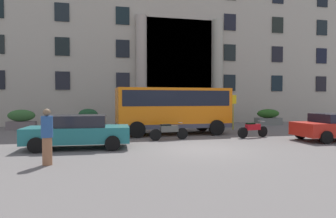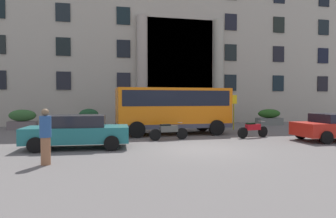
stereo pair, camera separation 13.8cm
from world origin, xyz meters
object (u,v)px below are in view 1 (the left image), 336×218
Objects in this scene: bus_stop_sign at (233,108)px; motorcycle_far_end at (168,131)px; hedge_planter_far_east at (203,116)px; hedge_planter_west at (22,120)px; hedge_planter_east at (268,117)px; pedestrian_woman_with_bag at (47,136)px; orange_minibus at (173,107)px; motorcycle_near_kerb at (252,129)px; parked_sedan_second at (78,131)px; hedge_planter_entrance_right at (152,117)px; hedge_planter_entrance_left at (88,119)px.

motorcycle_far_end is at bearing -142.68° from bus_stop_sign.
hedge_planter_west is at bearing -178.05° from hedge_planter_far_east.
pedestrian_woman_with_bag is at bearing -141.51° from hedge_planter_east.
orange_minibus is 3.41× the size of motorcycle_near_kerb.
hedge_planter_west is 12.62m from pedestrian_woman_with_bag.
hedge_planter_far_east is 8.92m from motorcycle_far_end.
parked_sedan_second is (-8.82, -9.37, 0.00)m from hedge_planter_far_east.
hedge_planter_west is 9.15m from hedge_planter_entrance_right.
motorcycle_near_kerb is 10.80m from pedestrian_woman_with_bag.
hedge_planter_west reaches higher than motorcycle_far_end.
motorcycle_near_kerb is at bearing -88.61° from hedge_planter_far_east.
hedge_planter_east is at bearing -1.98° from hedge_planter_entrance_left.
hedge_planter_west is 1.00× the size of hedge_planter_entrance_right.
hedge_planter_west is (-9.59, 4.80, -0.98)m from orange_minibus.
bus_stop_sign is at bearing 29.11° from motorcycle_far_end.
orange_minibus is 3.39× the size of hedge_planter_far_east.
pedestrian_woman_with_bag is (-10.52, -9.01, -0.58)m from bus_stop_sign.
hedge_planter_entrance_right is (9.15, 0.09, 0.12)m from hedge_planter_west.
hedge_planter_east reaches higher than motorcycle_far_end.
hedge_planter_far_east is at bearing 51.50° from motorcycle_far_end.
parked_sedan_second is at bearing -149.15° from bus_stop_sign.
parked_sedan_second is (0.03, -9.24, 0.05)m from hedge_planter_entrance_left.
hedge_planter_west is at bearing 168.00° from bus_stop_sign.
parked_sedan_second is at bearing 177.39° from motorcycle_near_kerb.
hedge_planter_west is at bearing 179.48° from hedge_planter_east.
motorcycle_far_end is (-4.49, -7.70, -0.27)m from hedge_planter_far_east.
hedge_planter_west reaches higher than motorcycle_near_kerb.
hedge_planter_far_east is at bearing 106.31° from bus_stop_sign.
hedge_planter_west is at bearing 151.36° from orange_minibus.
pedestrian_woman_with_bag reaches higher than hedge_planter_entrance_right.
pedestrian_woman_with_bag is at bearing -113.88° from hedge_planter_entrance_right.
bus_stop_sign is at bearing -31.32° from hedge_planter_entrance_right.
orange_minibus is 10.28m from hedge_planter_east.
hedge_planter_west is at bearing 132.26° from motorcycle_far_end.
bus_stop_sign is 1.33× the size of pedestrian_woman_with_bag.
bus_stop_sign is 1.18× the size of hedge_planter_east.
hedge_planter_entrance_left is at bearing 4.20° from hedge_planter_west.
pedestrian_woman_with_bag is (-9.50, -12.50, 0.19)m from hedge_planter_far_east.
hedge_planter_entrance_right is 10.16m from parked_sedan_second.
bus_stop_sign is at bearing 66.14° from motorcycle_near_kerb.
orange_minibus is at bearing -84.83° from hedge_planter_entrance_right.
hedge_planter_entrance_left is (-14.28, 0.49, 0.05)m from hedge_planter_east.
orange_minibus reaches higher than hedge_planter_far_east.
hedge_planter_west is 0.43× the size of parked_sedan_second.
hedge_planter_east is at bearing 40.86° from motorcycle_near_kerb.
hedge_planter_entrance_right is 4.73m from hedge_planter_entrance_left.
orange_minibus is at bearing 134.34° from motorcycle_near_kerb.
hedge_planter_entrance_right is at bearing -175.03° from hedge_planter_far_east.
hedge_planter_far_east is 8.85m from hedge_planter_entrance_left.
hedge_planter_entrance_right reaches higher than motorcycle_near_kerb.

